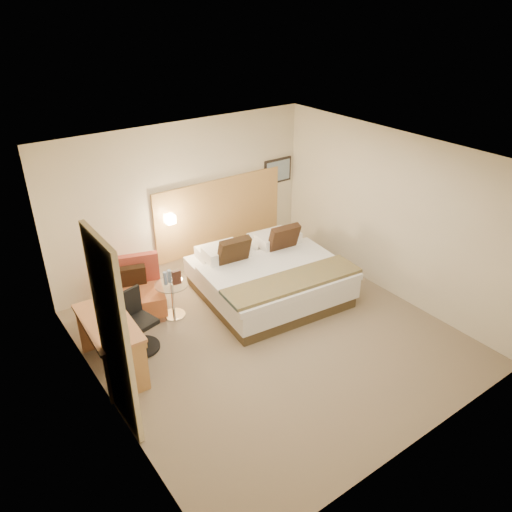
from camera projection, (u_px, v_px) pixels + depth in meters
floor at (271, 338)px, 7.37m from camera, size 4.80×5.00×0.02m
ceiling at (274, 158)px, 6.09m from camera, size 4.80×5.00×0.02m
wall_back at (183, 201)px, 8.53m from camera, size 4.80×0.02×2.70m
wall_front at (426, 353)px, 4.93m from camera, size 4.80×0.02×2.70m
wall_left at (99, 317)px, 5.49m from camera, size 0.02×5.00×2.70m
wall_right at (392, 215)px, 7.97m from camera, size 0.02×5.00×2.70m
headboard_panel at (220, 213)px, 9.05m from camera, size 2.60×0.04×1.30m
art_frame at (278, 171)px, 9.48m from camera, size 0.62×0.03×0.47m
art_canvas at (278, 171)px, 9.47m from camera, size 0.54×0.01×0.39m
lamp_arm at (168, 218)px, 8.38m from camera, size 0.02×0.12×0.02m
lamp_shade at (170, 219)px, 8.34m from camera, size 0.15×0.15×0.15m
curtain at (113, 336)px, 5.40m from camera, size 0.06×0.90×2.42m
bottle_a at (165, 278)px, 7.55m from camera, size 0.07×0.07×0.21m
bottle_b at (169, 276)px, 7.60m from camera, size 0.07×0.07×0.21m
menu_folder at (177, 277)px, 7.55m from camera, size 0.14×0.06×0.23m
bed at (268, 277)px, 8.24m from camera, size 2.37×2.32×1.07m
lounge_chair at (135, 293)px, 7.78m from camera, size 1.03×0.96×0.89m
side_table at (173, 298)px, 7.71m from camera, size 0.55×0.55×0.57m
desk at (111, 331)px, 6.46m from camera, size 0.64×1.29×0.79m
desk_chair at (137, 326)px, 6.98m from camera, size 0.62×0.62×0.90m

